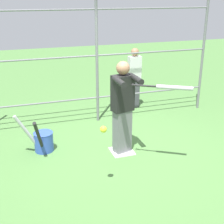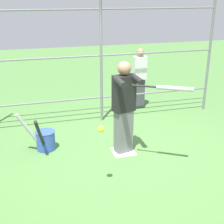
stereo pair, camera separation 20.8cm
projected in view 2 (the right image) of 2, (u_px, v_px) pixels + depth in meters
name	position (u px, v px, depth m)	size (l,w,h in m)	color
ground_plane	(123.00, 152.00, 5.75)	(24.00, 24.00, 0.00)	#4C7A3D
home_plate	(123.00, 151.00, 5.74)	(0.40, 0.40, 0.02)	white
fence_backstop	(101.00, 55.00, 6.65)	(5.33, 0.06, 2.98)	slate
batter	(124.00, 106.00, 5.41)	(0.42, 0.64, 1.69)	slate
baseball_bat_swinging	(170.00, 88.00, 4.70)	(0.82, 0.53, 0.07)	black
softball_in_flight	(101.00, 129.00, 4.32)	(0.10, 0.10, 0.10)	yellow
bat_bucket	(45.00, 139.00, 5.75)	(0.67, 0.68, 0.79)	#3351B2
bystander_behind_fence	(140.00, 78.00, 7.69)	(0.31, 0.19, 1.50)	#3F3F47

